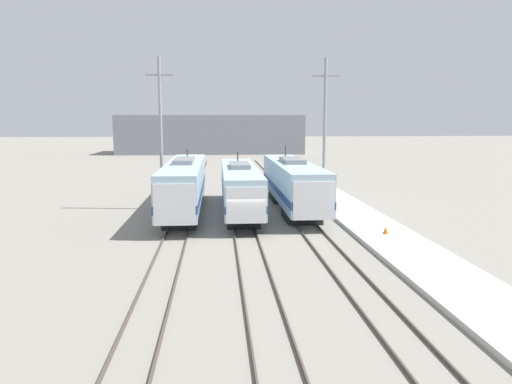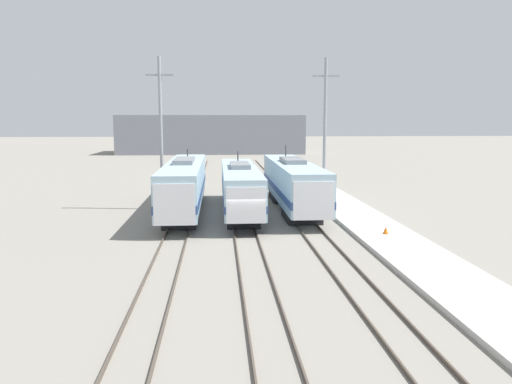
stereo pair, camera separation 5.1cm
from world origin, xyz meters
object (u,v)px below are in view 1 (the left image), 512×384
Objects in this scene: locomotive_far_left at (184,185)px; catenary_tower_right at (325,130)px; locomotive_far_right at (293,184)px; traffic_cone at (386,230)px; locomotive_center at (240,188)px; catenary_tower_left at (161,131)px.

locomotive_far_left is 1.58× the size of catenary_tower_right.
catenary_tower_right is at bearing 22.10° from locomotive_far_right.
traffic_cone is (1.55, -11.60, -6.05)m from catenary_tower_right.
catenary_tower_left is at bearing 158.32° from locomotive_center.
catenary_tower_right is (7.28, 2.55, 4.47)m from locomotive_center.
locomotive_far_left is 8.92m from locomotive_far_right.
locomotive_far_right is at bearing -6.04° from catenary_tower_left.
locomotive_far_right is 1.53× the size of catenary_tower_left.
catenary_tower_left is at bearing 180.00° from catenary_tower_right.
catenary_tower_right is at bearing 19.29° from locomotive_center.
locomotive_far_right reaches higher than traffic_cone.
catenary_tower_left is 1.00× the size of catenary_tower_right.
locomotive_center is at bearing -8.96° from locomotive_far_left.
locomotive_far_right is 11.46m from traffic_cone.
locomotive_far_left is at bearing -43.32° from catenary_tower_left.
catenary_tower_right reaches higher than locomotive_far_left.
locomotive_far_right is at bearing 112.72° from traffic_cone.
locomotive_far_left is 4.51m from locomotive_center.
locomotive_center is 8.21m from catenary_tower_left.
locomotive_far_left is 16.57m from traffic_cone.
traffic_cone is at bearing -82.40° from catenary_tower_right.
catenary_tower_left is at bearing 136.68° from locomotive_far_left.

